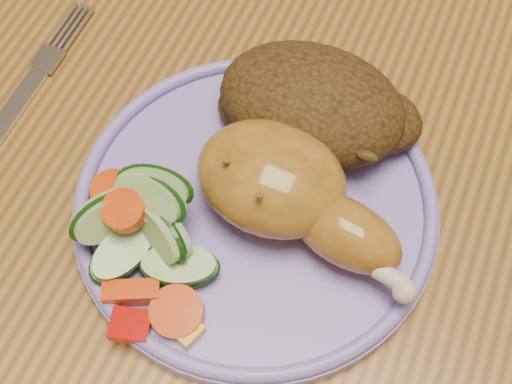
% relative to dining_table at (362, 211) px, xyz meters
% --- Properties ---
extents(dining_table, '(0.90, 1.40, 0.75)m').
position_rel_dining_table_xyz_m(dining_table, '(0.00, 0.00, 0.00)').
color(dining_table, olive).
rests_on(dining_table, ground).
extents(plate, '(0.25, 0.25, 0.01)m').
position_rel_dining_table_xyz_m(plate, '(-0.06, -0.07, 0.09)').
color(plate, '#8272D3').
rests_on(plate, dining_table).
extents(plate_rim, '(0.25, 0.25, 0.01)m').
position_rel_dining_table_xyz_m(plate_rim, '(-0.06, -0.07, 0.10)').
color(plate_rim, '#8272D3').
rests_on(plate_rim, plate).
extents(chicken_leg, '(0.16, 0.09, 0.05)m').
position_rel_dining_table_xyz_m(chicken_leg, '(-0.04, -0.07, 0.12)').
color(chicken_leg, '#A67022').
rests_on(chicken_leg, plate).
extents(rice_pilaf, '(0.14, 0.10, 0.06)m').
position_rel_dining_table_xyz_m(rice_pilaf, '(-0.05, 0.00, 0.12)').
color(rice_pilaf, '#442C11').
rests_on(rice_pilaf, plate).
extents(vegetable_pile, '(0.12, 0.12, 0.06)m').
position_rel_dining_table_xyz_m(vegetable_pile, '(-0.12, -0.13, 0.11)').
color(vegetable_pile, '#A50A05').
rests_on(vegetable_pile, plate).
extents(fork, '(0.02, 0.17, 0.00)m').
position_rel_dining_table_xyz_m(fork, '(-0.26, -0.06, 0.09)').
color(fork, silver).
rests_on(fork, dining_table).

